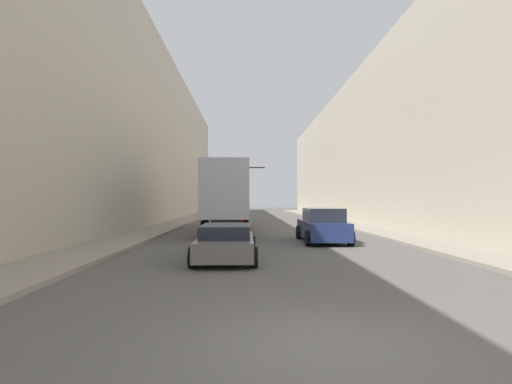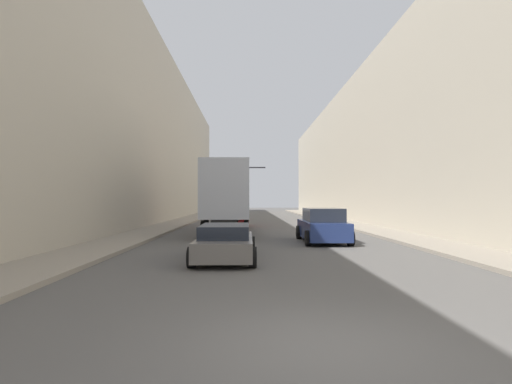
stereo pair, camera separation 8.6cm
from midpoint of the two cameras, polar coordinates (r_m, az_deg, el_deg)
The scene contains 9 objects.
ground_plane at distance 6.05m, azimuth 10.36°, elevation -21.09°, with size 200.00×200.00×0.00m, color #565451.
sidewalk_right at distance 36.59m, azimuth 12.10°, elevation -4.23°, with size 2.54×80.00×0.15m.
sidewalk_left at distance 36.15m, azimuth -10.85°, elevation -4.27°, with size 2.54×80.00×0.15m.
building_right at distance 38.03m, azimuth 18.37°, elevation 6.01°, with size 6.00×80.00×13.52m.
building_left at distance 37.52m, azimuth -17.31°, elevation 8.00°, with size 6.00×80.00×15.97m.
semi_truck at distance 25.99m, azimuth -3.67°, elevation -0.53°, with size 2.50×13.44×4.14m.
sedan_car at distance 13.98m, azimuth -4.22°, elevation -7.16°, with size 2.10×4.71×1.22m.
suv_car at distance 19.79m, azimuth 9.61°, elevation -4.83°, with size 2.15×4.59×1.66m.
traffic_signal_gantry at distance 40.56m, azimuth -5.39°, elevation 1.54°, with size 6.57×0.35×5.65m.
Camera 2 is at (-1.08, -5.57, 2.07)m, focal length 28.00 mm.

